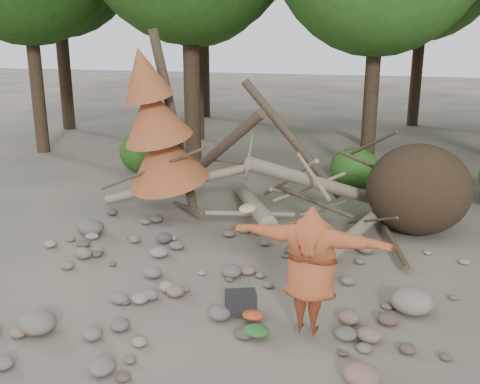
% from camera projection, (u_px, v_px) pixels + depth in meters
% --- Properties ---
extents(ground, '(120.00, 120.00, 0.00)m').
position_uv_depth(ground, '(238.00, 302.00, 8.65)').
color(ground, '#514C44').
rests_on(ground, ground).
extents(deadfall_pile, '(8.55, 5.24, 3.30)m').
position_uv_depth(deadfall_pile, '(390.00, 190.00, 11.61)').
color(deadfall_pile, '#332619').
rests_on(deadfall_pile, ground).
extents(dead_conifer, '(2.06, 2.16, 4.35)m').
position_uv_depth(dead_conifer, '(158.00, 130.00, 12.12)').
color(dead_conifer, '#4C3F30').
rests_on(dead_conifer, ground).
extents(bush_left, '(1.80, 1.80, 1.44)m').
position_uv_depth(bush_left, '(149.00, 152.00, 16.73)').
color(bush_left, '#224F15').
rests_on(bush_left, ground).
extents(bush_mid, '(1.40, 1.40, 1.12)m').
position_uv_depth(bush_mid, '(354.00, 168.00, 15.33)').
color(bush_mid, '#2D641D').
rests_on(bush_mid, ground).
extents(frisbee_thrower, '(2.32, 0.74, 1.87)m').
position_uv_depth(frisbee_thrower, '(310.00, 270.00, 7.40)').
color(frisbee_thrower, '#A04624').
rests_on(frisbee_thrower, ground).
extents(backpack, '(0.56, 0.48, 0.31)m').
position_uv_depth(backpack, '(241.00, 305.00, 8.21)').
color(backpack, black).
rests_on(backpack, ground).
extents(cloth_green, '(0.38, 0.32, 0.14)m').
position_uv_depth(cloth_green, '(256.00, 334.00, 7.57)').
color(cloth_green, '#245B27').
rests_on(cloth_green, ground).
extents(cloth_orange, '(0.33, 0.27, 0.12)m').
position_uv_depth(cloth_orange, '(253.00, 318.00, 8.02)').
color(cloth_orange, '#BD4220').
rests_on(cloth_orange, ground).
extents(boulder_front_left, '(0.55, 0.49, 0.33)m').
position_uv_depth(boulder_front_left, '(38.00, 322.00, 7.69)').
color(boulder_front_left, '#6D665B').
rests_on(boulder_front_left, ground).
extents(boulder_front_right, '(0.45, 0.41, 0.27)m').
position_uv_depth(boulder_front_right, '(362.00, 375.00, 6.53)').
color(boulder_front_right, '#7E5F4F').
rests_on(boulder_front_right, ground).
extents(boulder_mid_right, '(0.65, 0.59, 0.39)m').
position_uv_depth(boulder_mid_right, '(412.00, 301.00, 8.25)').
color(boulder_mid_right, gray).
rests_on(boulder_mid_right, ground).
extents(boulder_mid_left, '(0.59, 0.53, 0.35)m').
position_uv_depth(boulder_mid_left, '(90.00, 227.00, 11.56)').
color(boulder_mid_left, '#5D574E').
rests_on(boulder_mid_left, ground).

